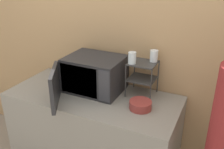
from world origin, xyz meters
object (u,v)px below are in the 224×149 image
dish_rack (142,72)px  glass_front_left (132,58)px  microwave (93,74)px  bowl (140,105)px  glass_back_right (154,56)px

dish_rack → glass_front_left: (-0.08, -0.06, 0.14)m
dish_rack → glass_front_left: glass_front_left is taller
microwave → bowl: 0.54m
dish_rack → glass_front_left: 0.17m
bowl → glass_front_left: bearing=131.0°
glass_front_left → bowl: (0.15, -0.18, -0.33)m
microwave → dish_rack: (0.44, 0.11, 0.06)m
dish_rack → glass_back_right: glass_back_right is taller
dish_rack → glass_back_right: size_ratio=3.08×
dish_rack → glass_back_right: (0.07, 0.07, 0.14)m
glass_back_right → bowl: bearing=-89.5°
bowl → dish_rack: bearing=107.6°
dish_rack → glass_front_left: size_ratio=3.08×
glass_back_right → bowl: glass_back_right is taller
glass_front_left → bowl: bearing=-49.0°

